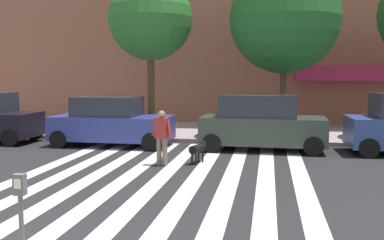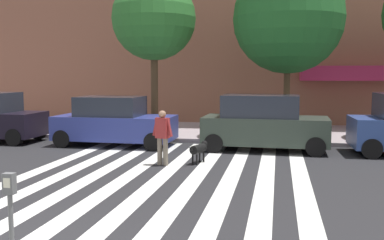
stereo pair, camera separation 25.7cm
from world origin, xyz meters
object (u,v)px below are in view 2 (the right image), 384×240
at_px(street_tree_nearest, 154,19).
at_px(parked_car_third_in_line, 264,123).
at_px(street_tree_middle, 288,18).
at_px(dog_on_leash, 199,149).
at_px(parked_car_behind_first, 114,122).
at_px(pedestrian_dog_walker, 163,134).
at_px(parking_meter_curbside, 11,211).

bearing_deg(street_tree_nearest, parked_car_third_in_line, -26.02).
bearing_deg(street_tree_middle, dog_on_leash, -116.45).
xyz_separation_m(parked_car_behind_first, pedestrian_dog_walker, (2.75, -3.19, 0.03)).
bearing_deg(pedestrian_dog_walker, parked_car_behind_first, 130.81).
distance_m(street_tree_nearest, pedestrian_dog_walker, 7.06).
height_order(parking_meter_curbside, street_tree_nearest, street_tree_nearest).
bearing_deg(parked_car_third_in_line, pedestrian_dog_walker, -131.93).
bearing_deg(dog_on_leash, street_tree_nearest, 119.62).
bearing_deg(street_tree_nearest, pedestrian_dog_walker, -71.72).
distance_m(parked_car_third_in_line, dog_on_leash, 3.30).
bearing_deg(street_tree_middle, pedestrian_dog_walker, -122.09).
height_order(parked_car_behind_first, street_tree_middle, street_tree_middle).
xyz_separation_m(parked_car_behind_first, parked_car_third_in_line, (5.61, 0.00, 0.07)).
relative_size(street_tree_nearest, pedestrian_dog_walker, 4.05).
relative_size(parked_car_behind_first, parked_car_third_in_line, 1.02).
xyz_separation_m(parking_meter_curbside, pedestrian_dog_walker, (-0.16, 7.81, -0.10)).
bearing_deg(parked_car_third_in_line, parked_car_behind_first, -179.99).
distance_m(parking_meter_curbside, parked_car_third_in_line, 11.32).
bearing_deg(parked_car_behind_first, street_tree_middle, 22.65).
xyz_separation_m(parked_car_third_in_line, dog_on_leash, (-1.85, -2.68, -0.52)).
distance_m(parked_car_behind_first, dog_on_leash, 4.64).
bearing_deg(dog_on_leash, parking_meter_curbside, -95.86).
bearing_deg(street_tree_nearest, dog_on_leash, -60.38).
relative_size(pedestrian_dog_walker, dog_on_leash, 1.60).
bearing_deg(parking_meter_curbside, pedestrian_dog_walker, 91.17).
bearing_deg(parked_car_behind_first, pedestrian_dog_walker, -49.19).
height_order(street_tree_nearest, dog_on_leash, street_tree_nearest).
distance_m(street_tree_nearest, dog_on_leash, 7.31).
xyz_separation_m(parked_car_third_in_line, pedestrian_dog_walker, (-2.86, -3.19, -0.04)).
relative_size(parking_meter_curbside, parked_car_third_in_line, 0.31).
bearing_deg(pedestrian_dog_walker, dog_on_leash, 26.68).
distance_m(parked_car_behind_first, street_tree_nearest, 4.80).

